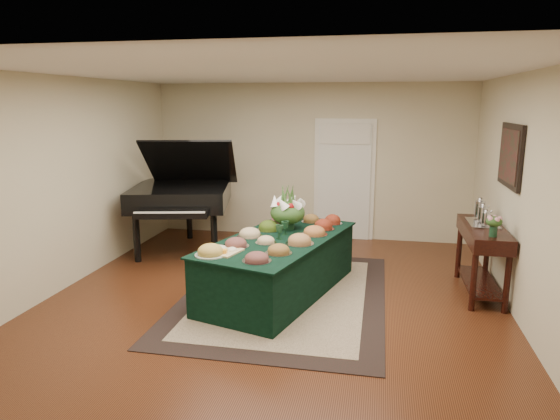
% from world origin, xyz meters
% --- Properties ---
extents(ground, '(6.00, 6.00, 0.00)m').
position_xyz_m(ground, '(0.00, 0.00, 0.00)').
color(ground, black).
rests_on(ground, ground).
extents(area_rug, '(2.46, 3.44, 0.01)m').
position_xyz_m(area_rug, '(0.10, 0.11, 0.01)').
color(area_rug, black).
rests_on(area_rug, ground).
extents(kitchen_doorway, '(1.05, 0.07, 2.10)m').
position_xyz_m(kitchen_doorway, '(0.60, 2.97, 1.02)').
color(kitchen_doorway, silver).
rests_on(kitchen_doorway, ground).
extents(buffet_table, '(1.77, 2.65, 0.73)m').
position_xyz_m(buffet_table, '(0.02, 0.16, 0.37)').
color(buffet_table, black).
rests_on(buffet_table, ground).
extents(food_platters, '(1.48, 2.29, 0.12)m').
position_xyz_m(food_platters, '(0.02, 0.20, 0.77)').
color(food_platters, silver).
rests_on(food_platters, buffet_table).
extents(cutting_board, '(0.44, 0.44, 0.10)m').
position_xyz_m(cutting_board, '(-0.47, -0.53, 0.76)').
color(cutting_board, tan).
rests_on(cutting_board, buffet_table).
extents(green_goblets, '(0.13, 0.31, 0.18)m').
position_xyz_m(green_goblets, '(0.04, 0.22, 0.82)').
color(green_goblets, '#163721').
rests_on(green_goblets, buffet_table).
extents(floral_centerpiece, '(0.48, 0.48, 0.48)m').
position_xyz_m(floral_centerpiece, '(0.04, 0.62, 1.01)').
color(floral_centerpiece, '#163721').
rests_on(floral_centerpiece, buffet_table).
extents(grand_piano, '(1.83, 2.04, 1.82)m').
position_xyz_m(grand_piano, '(-1.90, 1.73, 0.92)').
color(grand_piano, black).
rests_on(grand_piano, ground).
extents(wicker_basket, '(0.40, 0.40, 0.25)m').
position_xyz_m(wicker_basket, '(-1.08, 1.43, 0.13)').
color(wicker_basket, '#A87F43').
rests_on(wicker_basket, ground).
extents(mahogany_sideboard, '(0.45, 1.37, 0.88)m').
position_xyz_m(mahogany_sideboard, '(2.50, 0.66, 0.68)').
color(mahogany_sideboard, black).
rests_on(mahogany_sideboard, ground).
extents(tea_service, '(0.34, 0.58, 0.30)m').
position_xyz_m(tea_service, '(2.50, 0.83, 0.99)').
color(tea_service, silver).
rests_on(tea_service, mahogany_sideboard).
extents(pink_bouquet, '(0.20, 0.20, 0.25)m').
position_xyz_m(pink_bouquet, '(2.50, 0.17, 1.04)').
color(pink_bouquet, '#163721').
rests_on(pink_bouquet, mahogany_sideboard).
extents(wall_painting, '(0.05, 0.95, 0.75)m').
position_xyz_m(wall_painting, '(2.72, 0.66, 1.75)').
color(wall_painting, black).
rests_on(wall_painting, ground).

